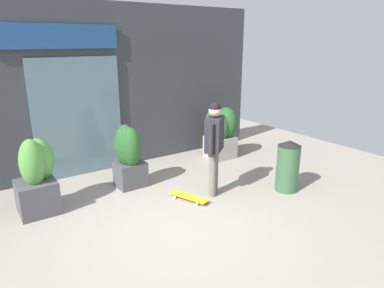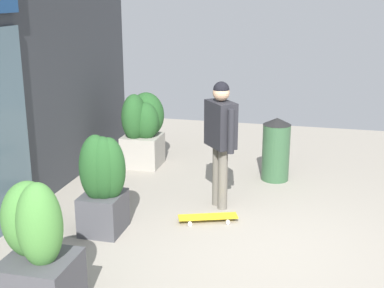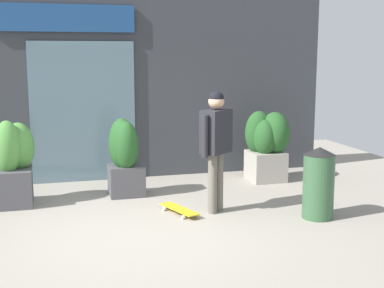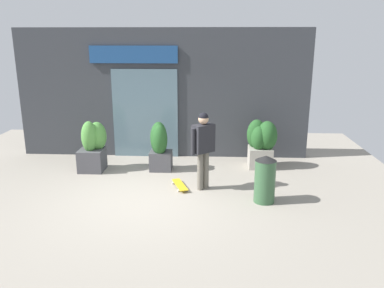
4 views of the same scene
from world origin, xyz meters
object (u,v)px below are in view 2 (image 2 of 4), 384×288
object	(u,v)px
skateboarder	(221,131)
trash_bin	(276,149)
planter_box_left	(143,126)
planter_box_right	(103,180)
skateboard	(208,217)
planter_box_mid	(37,249)

from	to	relation	value
skateboarder	trash_bin	bearing A→B (deg)	-155.87
planter_box_left	trash_bin	xyz separation A→B (m)	(-0.19, -2.24, -0.18)
skateboarder	trash_bin	xyz separation A→B (m)	(1.27, -0.64, -0.57)
skateboarder	planter_box_right	bearing A→B (deg)	3.69
planter_box_left	trash_bin	distance (m)	2.25
planter_box_right	trash_bin	world-z (taller)	planter_box_right
skateboarder	planter_box_left	xyz separation A→B (m)	(1.46, 1.60, -0.39)
skateboard	planter_box_mid	size ratio (longest dim) A/B	0.60
planter_box_left	trash_bin	size ratio (longest dim) A/B	1.25
skateboard	planter_box_right	size ratio (longest dim) A/B	0.63
planter_box_left	planter_box_mid	bearing A→B (deg)	-173.90
skateboard	planter_box_left	bearing A→B (deg)	-72.14
planter_box_mid	trash_bin	xyz separation A→B (m)	(4.07, -1.78, -0.13)
skateboarder	skateboard	world-z (taller)	skateboarder
planter_box_mid	planter_box_right	bearing A→B (deg)	2.42
skateboard	planter_box_left	distance (m)	2.59
skateboard	planter_box_right	bearing A→B (deg)	7.41
planter_box_left	trash_bin	world-z (taller)	planter_box_left
planter_box_left	planter_box_mid	world-z (taller)	planter_box_mid
skateboard	planter_box_left	size ratio (longest dim) A/B	0.63
skateboarder	planter_box_right	xyz separation A→B (m)	(-1.13, 1.21, -0.39)
skateboarder	planter_box_left	bearing A→B (deg)	-81.67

